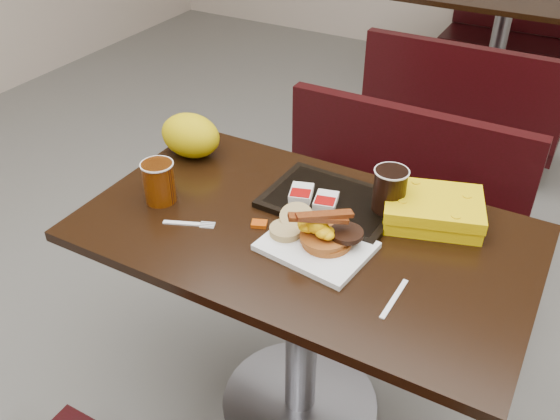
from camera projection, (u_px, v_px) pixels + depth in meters
The scene contains 23 objects.
floor at pixel (300, 405), 2.03m from camera, with size 6.00×7.00×0.01m, color slate.
table_near at pixel (302, 327), 1.81m from camera, with size 1.20×0.70×0.75m, color black, non-canonical shape.
bench_near_n at pixel (384, 215), 2.32m from camera, with size 1.00×0.46×0.72m, color black, non-canonical shape.
table_far at pixel (495, 57), 3.67m from camera, with size 1.20×0.70×0.75m, color black, non-canonical shape.
bench_far_s at pixel (465, 101), 3.18m from camera, with size 1.00×0.46×0.72m, color black, non-canonical shape.
bench_far_n at pixel (518, 27), 4.18m from camera, with size 1.00×0.46×0.72m, color black, non-canonical shape.
platter at pixel (316, 246), 1.52m from camera, with size 0.26×0.21×0.02m, color white.
pancake_stack at pixel (327, 239), 1.51m from camera, with size 0.13×0.13×0.03m, color #A64F1B.
sausage_patty at pixel (347, 233), 1.50m from camera, with size 0.09×0.09×0.01m, color black.
scrambled_eggs at pixel (317, 226), 1.49m from camera, with size 0.09×0.08×0.05m, color #FFDE05.
bacon_strips at pixel (318, 217), 1.47m from camera, with size 0.15×0.07×0.01m, color #430B04, non-canonical shape.
muffin_bottom at pixel (286, 230), 1.55m from camera, with size 0.08×0.08×0.02m, color tan.
muffin_top at pixel (296, 218), 1.57m from camera, with size 0.09×0.09×0.02m, color tan.
coffee_cup_near at pixel (159, 182), 1.67m from camera, with size 0.09×0.09×0.12m, color #823B04.
fork at pixel (182, 223), 1.61m from camera, with size 0.14×0.03×0.00m, color white, non-canonical shape.
knife at pixel (394, 299), 1.37m from camera, with size 0.15×0.01×0.00m, color white.
condiment_syrup at pixel (259, 224), 1.61m from camera, with size 0.04×0.03×0.01m, color #AA3C07.
tray at pixel (332, 201), 1.69m from camera, with size 0.37×0.26×0.02m, color black.
hashbrown_sleeve_left at pixel (301, 193), 1.69m from camera, with size 0.06×0.08×0.02m, color silver.
hashbrown_sleeve_right at pixel (326, 201), 1.66m from camera, with size 0.06×0.08×0.02m, color silver.
coffee_cup_far at pixel (390, 190), 1.61m from camera, with size 0.09×0.09×0.12m, color black.
clamshell at pixel (433, 210), 1.61m from camera, with size 0.26×0.20×0.07m, color #EAC003.
paper_bag at pixel (191, 135), 1.89m from camera, with size 0.20×0.15×0.14m, color #DACC07.
Camera 1 is at (0.56, -1.15, 1.71)m, focal length 38.28 mm.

